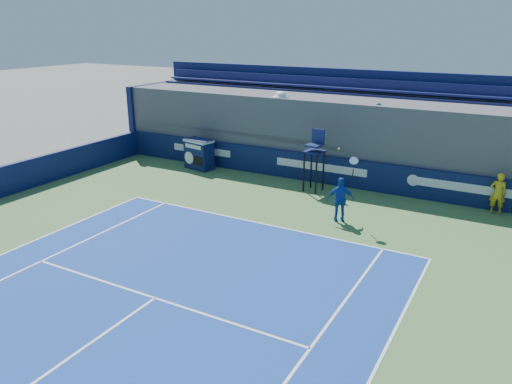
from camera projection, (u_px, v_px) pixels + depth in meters
The scene contains 6 objects.
ball_person at pixel (498, 193), 17.42m from camera, with size 0.54×0.36×1.49m, color gold.
back_hoarding at pixel (321, 169), 20.87m from camera, with size 20.40×0.21×1.20m.
match_clock at pixel (199, 153), 22.84m from camera, with size 1.43×0.95×1.40m.
umpire_chair at pixel (315, 154), 19.59m from camera, with size 0.79×0.79×2.48m.
tennis_player at pixel (341, 199), 16.72m from camera, with size 1.02×0.73×2.57m.
stadium_seating at pixel (339, 131), 22.17m from camera, with size 21.00×4.05×4.40m.
Camera 1 is at (7.37, -1.77, 6.40)m, focal length 35.00 mm.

